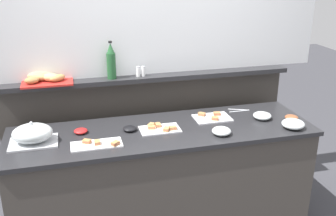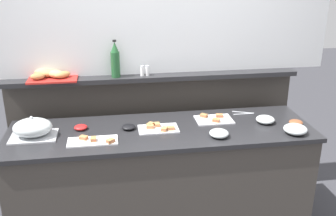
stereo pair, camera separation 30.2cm
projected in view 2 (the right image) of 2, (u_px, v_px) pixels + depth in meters
name	position (u px, v px, depth m)	size (l,w,h in m)	color
ground_plane	(154.00, 189.00, 3.94)	(12.00, 12.00, 0.00)	#38383D
buffet_counter	(162.00, 180.00, 3.22)	(2.39, 0.72, 0.92)	#3D3833
back_ledge_unit	(154.00, 133.00, 3.65)	(2.55, 0.22, 1.23)	#3D3833
sandwich_platter_front	(214.00, 119.00, 3.23)	(0.30, 0.21, 0.04)	silver
sandwich_platter_side	(93.00, 141.00, 2.84)	(0.36, 0.16, 0.04)	white
sandwich_platter_rear	(158.00, 128.00, 3.05)	(0.31, 0.19, 0.04)	silver
serving_cloche	(33.00, 128.00, 2.89)	(0.34, 0.24, 0.17)	#B7BABF
glass_bowl_large	(219.00, 134.00, 2.92)	(0.15, 0.15, 0.06)	silver
glass_bowl_medium	(295.00, 129.00, 2.97)	(0.18, 0.18, 0.07)	silver
glass_bowl_small	(265.00, 120.00, 3.16)	(0.15, 0.15, 0.06)	silver
condiment_bowl_teal	(128.00, 127.00, 3.05)	(0.11, 0.11, 0.04)	black
condiment_bowl_red	(296.00, 122.00, 3.14)	(0.11, 0.11, 0.04)	brown
condiment_bowl_dark	(81.00, 127.00, 3.05)	(0.10, 0.10, 0.04)	red
serving_tongs	(244.00, 113.00, 3.36)	(0.19, 0.08, 0.01)	#B7BABF
wine_bottle_green	(115.00, 61.00, 3.27)	(0.08, 0.08, 0.32)	#23562D
salt_shaker	(142.00, 71.00, 3.34)	(0.03, 0.03, 0.09)	white
pepper_shaker	(147.00, 71.00, 3.35)	(0.03, 0.03, 0.09)	white
bread_basket	(50.00, 75.00, 3.25)	(0.40, 0.29, 0.08)	#B2231E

